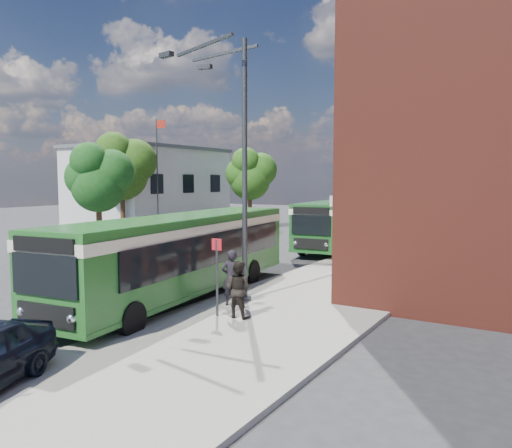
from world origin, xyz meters
The scene contains 14 objects.
ground centered at (0.00, 0.00, 0.00)m, with size 120.00×120.00×0.00m, color #2A2A2C.
pavement centered at (7.00, 8.00, 0.07)m, with size 6.00×48.00×0.15m, color gray.
kerb_line centered at (3.95, 8.00, 0.01)m, with size 0.12×48.00×0.01m, color beige.
white_building centered at (-18.00, 18.00, 3.66)m, with size 9.40×13.40×7.30m.
flagpole centered at (-12.45, 13.00, 4.94)m, with size 0.95×0.10×9.00m.
street_lamp centered at (4.84, -2.00, 4.79)m, with size 2.96×2.38×9.00m.
bus_stop_sign centered at (5.60, -4.20, 1.51)m, with size 0.35×0.08×2.52m.
bus_front centered at (2.88, -2.54, 1.83)m, with size 3.98×12.72×3.02m.
bus_rear centered at (2.79, 12.72, 1.83)m, with size 3.55×10.93×3.02m.
pedestrian_a centered at (5.22, -2.85, 1.07)m, with size 0.67×0.44×1.84m, color black.
pedestrian_b centered at (6.23, -4.00, 1.01)m, with size 0.84×0.66×1.73m, color black.
tree_left centered at (-9.99, 4.94, 4.47)m, with size 3.90×3.71×6.59m.
tree_mid centered at (-14.30, 11.03, 5.38)m, with size 4.69×4.46×7.92m.
tree_right centered at (-9.33, 21.62, 4.88)m, with size 4.26×4.05×7.19m.
Camera 1 is at (14.39, -16.36, 4.28)m, focal length 35.00 mm.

